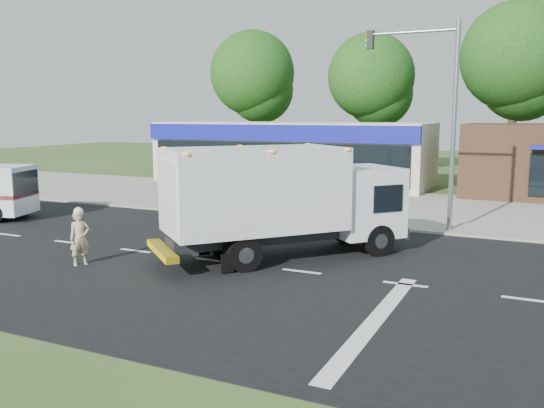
# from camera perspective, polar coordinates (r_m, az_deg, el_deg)

# --- Properties ---
(ground) EXTENTS (120.00, 120.00, 0.00)m
(ground) POSITION_cam_1_polar(r_m,az_deg,el_deg) (16.81, 2.96, -6.74)
(ground) COLOR #385123
(ground) RESTS_ON ground
(road_asphalt) EXTENTS (60.00, 14.00, 0.02)m
(road_asphalt) POSITION_cam_1_polar(r_m,az_deg,el_deg) (16.81, 2.96, -6.72)
(road_asphalt) COLOR black
(road_asphalt) RESTS_ON ground
(sidewalk) EXTENTS (60.00, 2.40, 0.12)m
(sidewalk) POSITION_cam_1_polar(r_m,az_deg,el_deg) (24.39, 10.33, -1.81)
(sidewalk) COLOR gray
(sidewalk) RESTS_ON ground
(parking_apron) EXTENTS (60.00, 9.00, 0.02)m
(parking_apron) POSITION_cam_1_polar(r_m,az_deg,el_deg) (29.96, 13.23, -0.02)
(parking_apron) COLOR gray
(parking_apron) RESTS_ON ground
(lane_markings) EXTENTS (55.20, 7.00, 0.01)m
(lane_markings) POSITION_cam_1_polar(r_m,az_deg,el_deg) (15.13, 5.77, -8.48)
(lane_markings) COLOR silver
(lane_markings) RESTS_ON road_asphalt
(ems_box_truck) EXTENTS (7.11, 7.62, 3.54)m
(ems_box_truck) POSITION_cam_1_polar(r_m,az_deg,el_deg) (17.99, 0.86, 0.95)
(ems_box_truck) COLOR black
(ems_box_truck) RESTS_ON ground
(emergency_worker) EXTENTS (0.64, 0.73, 1.78)m
(emergency_worker) POSITION_cam_1_polar(r_m,az_deg,el_deg) (18.27, -18.52, -3.10)
(emergency_worker) COLOR tan
(emergency_worker) RESTS_ON ground
(retail_strip_mall) EXTENTS (18.00, 6.20, 4.00)m
(retail_strip_mall) POSITION_cam_1_polar(r_m,az_deg,el_deg) (38.13, 1.90, 5.10)
(retail_strip_mall) COLOR beige
(retail_strip_mall) RESTS_ON ground
(traffic_signal_pole) EXTENTS (3.51, 0.25, 8.00)m
(traffic_signal_pole) POSITION_cam_1_polar(r_m,az_deg,el_deg) (22.90, 16.05, 9.54)
(traffic_signal_pole) COLOR gray
(traffic_signal_pole) RESTS_ON ground
(background_trees) EXTENTS (36.77, 7.39, 12.10)m
(background_trees) POSITION_cam_1_polar(r_m,az_deg,el_deg) (43.80, 16.50, 12.26)
(background_trees) COLOR #332114
(background_trees) RESTS_ON ground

